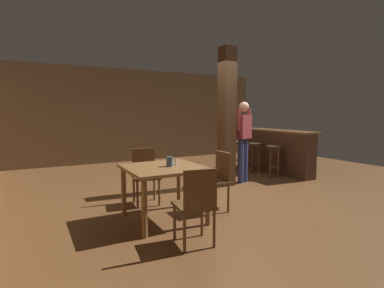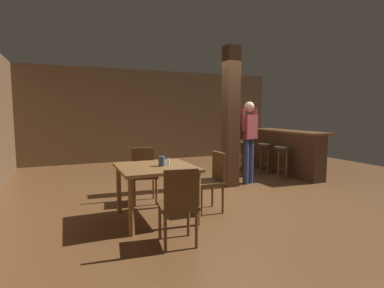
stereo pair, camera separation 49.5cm
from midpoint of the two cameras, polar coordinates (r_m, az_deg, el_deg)
ground_plane at (r=5.68m, az=9.06°, el=-9.34°), size 10.80×10.80×0.00m
wall_back at (r=9.59m, az=-5.31°, el=5.42°), size 8.00×0.10×2.80m
pillar at (r=6.10m, az=9.72°, el=5.02°), size 0.28×0.28×2.80m
dining_table at (r=4.18m, az=-3.51°, el=-5.78°), size 1.03×1.03×0.76m
chair_south at (r=3.37m, az=1.77°, el=-11.08°), size 0.47×0.47×0.89m
chair_east at (r=4.59m, az=6.90°, el=-6.50°), size 0.43×0.43×0.89m
chair_north at (r=5.07m, az=-6.46°, el=-5.28°), size 0.48×0.48×0.89m
napkin_cup at (r=4.15m, az=-2.41°, el=-3.31°), size 0.09×0.09×0.13m
salt_shaker at (r=4.23m, az=-1.15°, el=-3.40°), size 0.03×0.03×0.09m
standing_person at (r=6.39m, az=12.94°, el=1.43°), size 0.47×0.29×1.72m
bar_counter at (r=7.76m, az=18.98°, el=-1.39°), size 0.56×2.28×1.06m
bar_stool_near at (r=7.08m, az=18.88°, el=-1.89°), size 0.37×0.37×0.74m
bar_stool_mid at (r=7.50m, az=15.62°, el=-1.32°), size 0.36×0.36×0.75m
bar_stool_far at (r=7.93m, az=11.82°, el=-0.91°), size 0.37×0.37×0.73m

